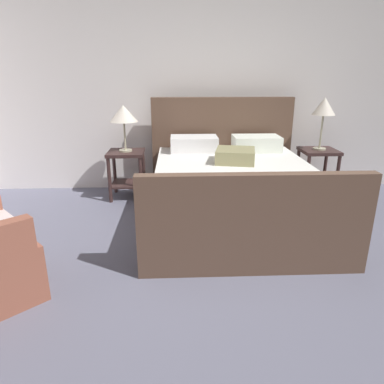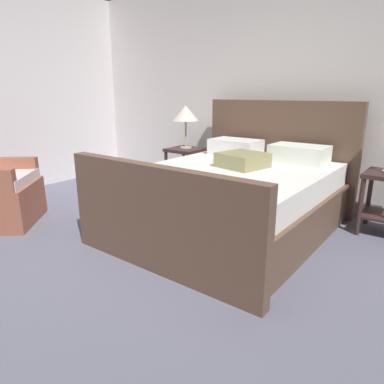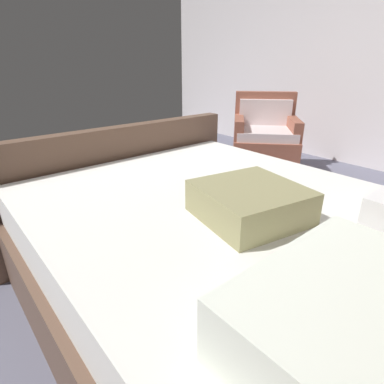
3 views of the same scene
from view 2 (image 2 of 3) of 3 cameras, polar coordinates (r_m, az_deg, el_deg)
ground_plane at (r=2.54m, az=-12.66°, el=-16.15°), size 6.14×5.40×0.02m
wall_back at (r=4.43m, az=15.62°, el=15.83°), size 6.26×0.12×2.70m
bed at (r=3.44m, az=6.80°, el=-0.45°), size 1.80×2.18×1.23m
nightstand_left at (r=4.73m, az=-1.01°, el=4.81°), size 0.44×0.44×0.60m
table_lamp_left at (r=4.65m, az=-1.05°, el=12.65°), size 0.34×0.34×0.56m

